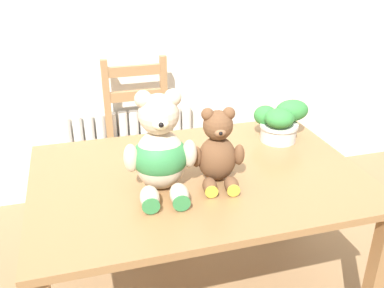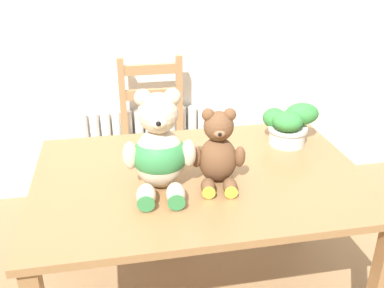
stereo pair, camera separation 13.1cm
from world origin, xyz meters
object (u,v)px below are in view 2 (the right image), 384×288
Objects in this scene: wooden_chair_behind at (155,144)px; teddy_bear_right at (218,152)px; teddy_bear_left at (159,150)px; potted_plant at (289,124)px.

wooden_chair_behind is 3.13× the size of teddy_bear_right.
potted_plant is (0.64, 0.28, -0.06)m from teddy_bear_left.
potted_plant is at bearing 131.17° from wooden_chair_behind.
teddy_bear_right is at bearing 99.41° from wooden_chair_behind.
teddy_bear_right is 1.22× the size of potted_plant.
teddy_bear_right is at bearing -145.29° from potted_plant.
wooden_chair_behind is 2.42× the size of teddy_bear_left.
teddy_bear_left is at bearing 85.53° from wooden_chair_behind.
teddy_bear_left is 0.70m from potted_plant.
potted_plant is (0.56, -0.64, 0.35)m from wooden_chair_behind.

